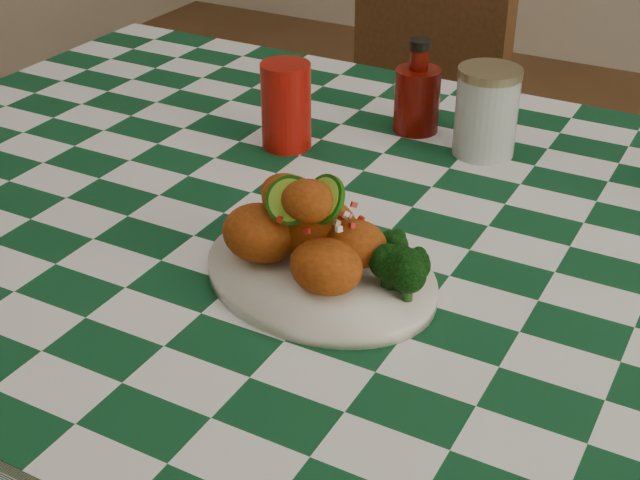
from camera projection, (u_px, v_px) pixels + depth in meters
The scene contains 8 objects.
dining_table at pixel (380, 462), 1.30m from camera, with size 1.66×1.06×0.79m, color #0D3E20, non-canonical shape.
plate at pixel (320, 275), 0.99m from camera, with size 0.28×0.22×0.02m, color silver, non-canonical shape.
fried_chicken_pile at pixel (314, 225), 0.96m from camera, with size 0.17×0.12×0.11m, color #A4400F, non-canonical shape.
broccoli_side at pixel (399, 263), 0.95m from camera, with size 0.07×0.07×0.06m, color black, non-canonical shape.
red_tumbler at pixel (286, 106), 1.28m from camera, with size 0.07×0.07×0.13m, color #930E08.
ketchup_bottle at pixel (418, 86), 1.32m from camera, with size 0.07×0.07×0.14m, color #650B05, non-canonical shape.
mason_jar at pixel (486, 112), 1.26m from camera, with size 0.09×0.09×0.13m, color #B2BCBA, non-canonical shape.
wooden_chair_left at pixel (373, 169), 2.01m from camera, with size 0.41×0.43×0.90m, color #472814, non-canonical shape.
Camera 1 is at (0.38, -0.88, 1.33)m, focal length 50.00 mm.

